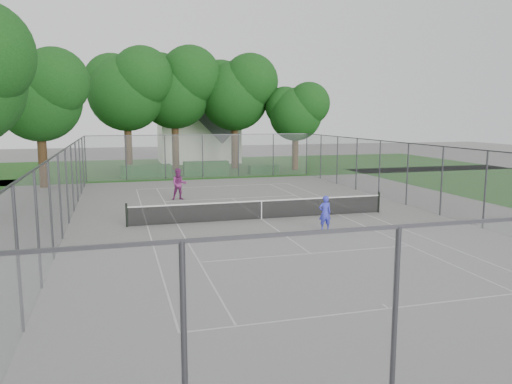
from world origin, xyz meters
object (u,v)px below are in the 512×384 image
object	(u,v)px
girl_player	(325,213)
house	(198,124)
woman_player	(179,184)
tennis_net	(262,209)

from	to	relation	value
girl_player	house	bearing A→B (deg)	-87.43
house	woman_player	distance (m)	25.23
house	girl_player	distance (m)	34.52
woman_player	tennis_net	bearing A→B (deg)	-64.01
tennis_net	house	distance (m)	31.60
tennis_net	woman_player	xyz separation A→B (m)	(-3.16, 6.83, 0.43)
woman_player	house	bearing A→B (deg)	79.38
house	woman_player	world-z (taller)	house
tennis_net	girl_player	bearing A→B (deg)	-56.14
tennis_net	woman_player	size ratio (longest dim) A/B	6.82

